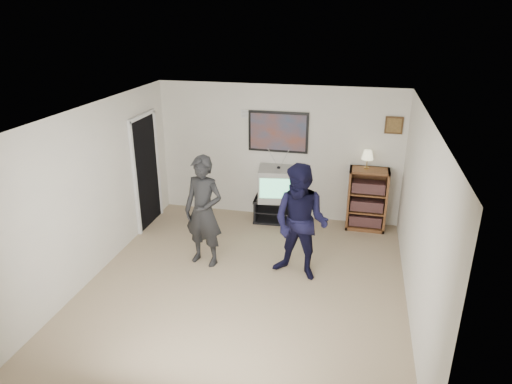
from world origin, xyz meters
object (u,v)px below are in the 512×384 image
at_px(media_stand, 278,210).
at_px(person_short, 301,223).
at_px(crt_television, 278,184).
at_px(bookshelf, 367,199).
at_px(person_tall, 204,211).

height_order(media_stand, person_short, person_short).
relative_size(crt_television, person_short, 0.41).
bearing_deg(media_stand, crt_television, 176.95).
distance_m(bookshelf, person_short, 2.12).
distance_m(media_stand, crt_television, 0.52).
height_order(crt_television, person_tall, person_tall).
height_order(bookshelf, person_short, person_short).
bearing_deg(crt_television, media_stand, -8.60).
xyz_separation_m(media_stand, bookshelf, (1.60, 0.05, 0.34)).
bearing_deg(person_short, bookshelf, 78.15).
xyz_separation_m(media_stand, person_tall, (-0.84, -1.75, 0.65)).
bearing_deg(media_stand, person_tall, -118.62).
distance_m(crt_television, bookshelf, 1.62).
height_order(person_tall, person_short, person_tall).
bearing_deg(person_short, person_tall, -167.47).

